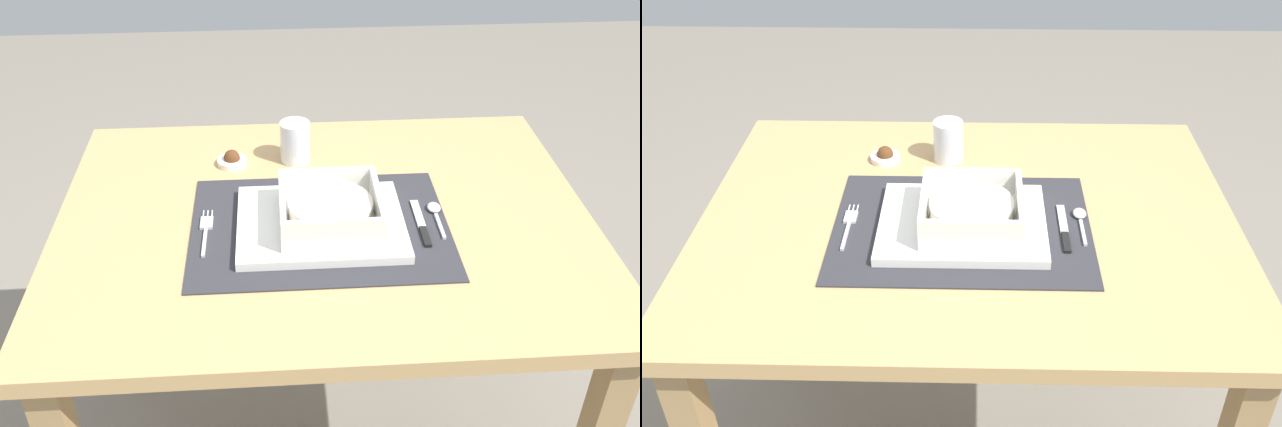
{
  "view_description": "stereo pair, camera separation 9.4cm",
  "coord_description": "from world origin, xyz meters",
  "views": [
    {
      "loc": [
        -0.08,
        -1.06,
        1.43
      ],
      "look_at": [
        -0.01,
        -0.04,
        0.74
      ],
      "focal_mm": 39.88,
      "sensor_mm": 36.0,
      "label": 1
    },
    {
      "loc": [
        0.01,
        -1.06,
        1.43
      ],
      "look_at": [
        -0.01,
        -0.04,
        0.74
      ],
      "focal_mm": 39.88,
      "sensor_mm": 36.0,
      "label": 2
    }
  ],
  "objects": [
    {
      "name": "butter_knife",
      "position": [
        0.17,
        -0.05,
        0.72
      ],
      "size": [
        0.01,
        0.14,
        0.01
      ],
      "rotation": [
        0.0,
        0.0,
        0.03
      ],
      "color": "black",
      "rests_on": "placemat"
    },
    {
      "name": "placemat",
      "position": [
        -0.01,
        -0.04,
        0.71
      ],
      "size": [
        0.45,
        0.34,
        0.0
      ],
      "primitive_type": "cube",
      "color": "#2D2D33",
      "rests_on": "dining_table"
    },
    {
      "name": "spoon",
      "position": [
        0.2,
        -0.01,
        0.72
      ],
      "size": [
        0.02,
        0.11,
        0.01
      ],
      "rotation": [
        0.0,
        0.0,
        0.01
      ],
      "color": "silver",
      "rests_on": "placemat"
    },
    {
      "name": "dining_table",
      "position": [
        0.0,
        0.0,
        0.61
      ],
      "size": [
        0.96,
        0.74,
        0.71
      ],
      "color": "tan",
      "rests_on": "ground"
    },
    {
      "name": "drinking_glass",
      "position": [
        -0.04,
        0.21,
        0.75
      ],
      "size": [
        0.06,
        0.06,
        0.08
      ],
      "color": "white",
      "rests_on": "dining_table"
    },
    {
      "name": "fork",
      "position": [
        -0.21,
        -0.03,
        0.71
      ],
      "size": [
        0.02,
        0.14,
        0.0
      ],
      "rotation": [
        0.0,
        0.0,
        0.02
      ],
      "color": "silver",
      "rests_on": "placemat"
    },
    {
      "name": "condiment_saucer",
      "position": [
        -0.17,
        0.2,
        0.72
      ],
      "size": [
        0.06,
        0.06,
        0.03
      ],
      "color": "white",
      "rests_on": "dining_table"
    },
    {
      "name": "porridge_bowl",
      "position": [
        0.01,
        -0.05,
        0.75
      ],
      "size": [
        0.17,
        0.17,
        0.06
      ],
      "color": "white",
      "rests_on": "serving_plate"
    },
    {
      "name": "serving_plate",
      "position": [
        -0.01,
        -0.04,
        0.72
      ],
      "size": [
        0.29,
        0.23,
        0.02
      ],
      "primitive_type": "cube",
      "color": "white",
      "rests_on": "placemat"
    }
  ]
}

